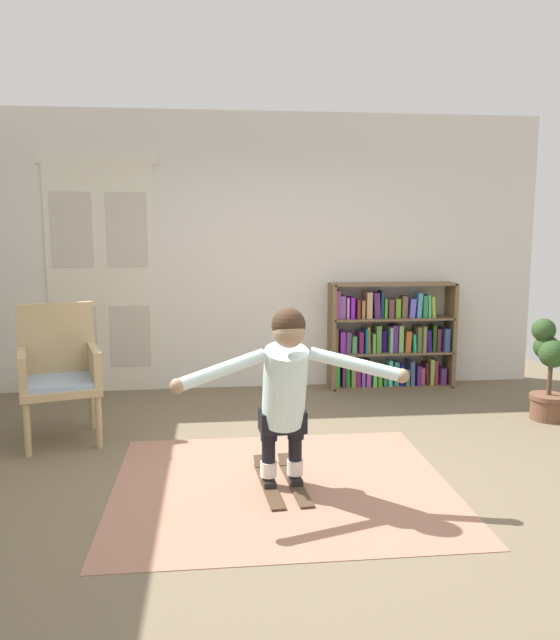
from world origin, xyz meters
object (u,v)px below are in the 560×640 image
(person_skier, at_px, (285,385))
(bookshelf, at_px, (389,340))
(potted_plant, at_px, (548,371))
(wicker_chair, at_px, (59,369))
(skis_pair, at_px, (281,481))

(person_skier, bearing_deg, bookshelf, 61.46)
(potted_plant, bearing_deg, person_skier, -152.15)
(wicker_chair, distance_m, person_skier, 2.11)
(wicker_chair, height_order, potted_plant, wicker_chair)
(bookshelf, bearing_deg, skis_pair, -120.17)
(skis_pair, distance_m, person_skier, 0.72)
(bookshelf, bearing_deg, person_skier, -118.54)
(potted_plant, height_order, person_skier, person_skier)
(skis_pair, height_order, person_skier, person_skier)
(person_skier, bearing_deg, skis_pair, 94.30)
(skis_pair, bearing_deg, wicker_chair, 146.82)
(potted_plant, bearing_deg, skis_pair, -154.99)
(bookshelf, relative_size, wicker_chair, 1.23)
(bookshelf, relative_size, skis_pair, 1.68)
(skis_pair, relative_size, person_skier, 0.55)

